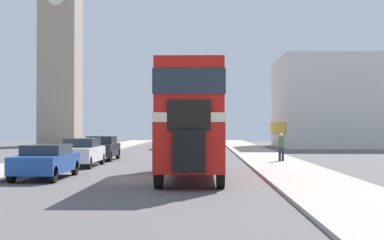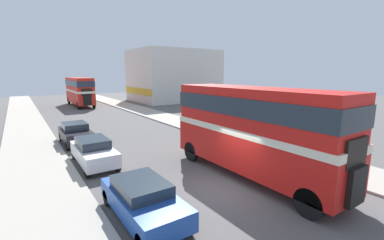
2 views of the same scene
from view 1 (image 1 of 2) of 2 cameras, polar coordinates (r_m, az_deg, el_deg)
name	(u,v)px [view 1 (image 1 of 2)]	position (r m, az deg, el deg)	size (l,w,h in m)	color
ground_plane	(140,179)	(21.99, -5.52, -6.25)	(120.00, 120.00, 0.00)	#565454
sidewalk_right	(307,178)	(22.23, 12.14, -6.02)	(3.50, 120.00, 0.12)	#A8A093
double_decker_bus	(192,114)	(22.10, 0.00, 0.67)	(2.42, 9.64, 4.47)	red
bus_distant	(189,122)	(57.07, -0.31, -0.24)	(2.43, 10.12, 4.42)	red
car_parked_near	(46,161)	(22.64, -15.32, -4.21)	(1.79, 4.25, 1.39)	#1E479E
car_parked_mid	(82,152)	(29.13, -11.67, -3.36)	(1.73, 4.33, 1.51)	white
car_parked_far	(101,148)	(34.39, -9.64, -2.95)	(1.80, 3.99, 1.54)	black
pedestrian_walking	(281,145)	(31.72, 9.50, -2.67)	(0.33, 0.33, 1.64)	#282833
shop_building_block	(348,103)	(58.44, 16.33, 1.75)	(14.82, 11.75, 9.28)	silver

